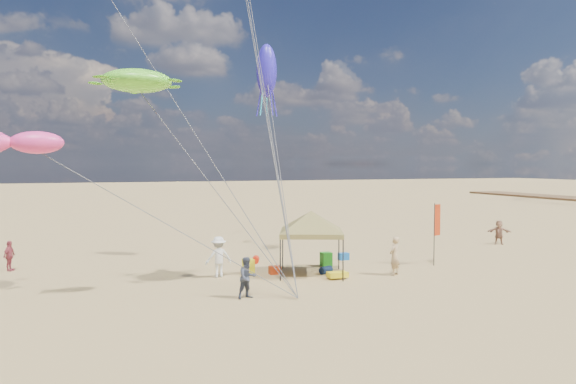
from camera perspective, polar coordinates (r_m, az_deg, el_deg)
name	(u,v)px	position (r m, az deg, el deg)	size (l,w,h in m)	color
ground	(315,301)	(20.70, 2.89, -11.54)	(280.00, 280.00, 0.00)	tan
canopy_tent	(311,213)	(25.07, 2.49, -2.29)	(5.24, 5.24, 3.47)	black
feather_flag	(436,224)	(28.51, 15.50, -3.30)	(0.47, 0.17, 3.19)	black
cooler_red	(275,270)	(25.57, -1.40, -8.29)	(0.54, 0.38, 0.38)	#AF310E
cooler_blue	(343,256)	(29.39, 5.92, -6.82)	(0.54, 0.38, 0.38)	blue
bag_navy	(326,270)	(25.68, 4.05, -8.27)	(0.36, 0.36, 0.60)	#0D1D3B
bag_orange	(256,260)	(28.36, -3.46, -7.20)	(0.36, 0.36, 0.60)	red
chair_green	(326,259)	(27.54, 4.07, -7.14)	(0.50, 0.50, 0.70)	#1D8518
chair_yellow	(248,267)	(25.61, -4.23, -7.92)	(0.50, 0.50, 0.70)	yellow
crate_grey	(342,274)	(25.02, 5.81, -8.67)	(0.34, 0.30, 0.28)	slate
beach_cart	(337,275)	(24.59, 5.28, -8.73)	(0.90, 0.50, 0.24)	yellow
person_near_a	(395,256)	(25.68, 11.26, -6.67)	(0.66, 0.43, 1.82)	tan
person_near_b	(247,278)	(21.00, -4.34, -9.08)	(0.78, 0.61, 1.61)	#3C4252
person_near_c	(219,257)	(24.92, -7.39, -6.86)	(1.21, 0.70, 1.88)	white
person_far_a	(9,256)	(29.47, -27.51, -6.04)	(0.87, 0.36, 1.48)	#B44551
person_far_c	(499,232)	(37.34, 21.52, -4.00)	(1.45, 0.46, 1.57)	#AB795B
turtle_kite	(137,81)	(21.74, -15.76, 11.30)	(2.65, 2.12, 0.88)	#66E32F
fish_kite	(37,142)	(21.14, -25.14, 4.79)	(1.82, 0.91, 0.81)	#FF3990
squid_kite	(267,71)	(29.10, -2.29, 12.75)	(1.08, 1.08, 2.82)	#2E23C7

